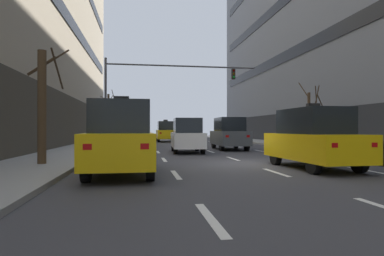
{
  "coord_description": "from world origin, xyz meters",
  "views": [
    {
      "loc": [
        -4.39,
        -13.06,
        1.42
      ],
      "look_at": [
        -0.44,
        11.55,
        1.49
      ],
      "focal_mm": 30.52,
      "sensor_mm": 36.0,
      "label": 1
    }
  ],
  "objects_px": {
    "street_tree_2": "(109,115)",
    "street_tree_0": "(310,116)",
    "taxi_driving_3": "(313,139)",
    "pedestrian_1": "(280,133)",
    "taxi_driving_6": "(192,134)",
    "traffic_signal_0": "(155,84)",
    "car_driving_4": "(187,136)",
    "car_parked_2": "(325,139)",
    "street_tree_1": "(42,105)",
    "taxi_driving_5": "(166,132)",
    "taxi_driving_2": "(121,138)",
    "car_driving_1": "(229,134)",
    "taxi_driving_0": "(134,136)"
  },
  "relations": [
    {
      "from": "street_tree_2",
      "to": "street_tree_0",
      "type": "bearing_deg",
      "value": -45.56
    },
    {
      "from": "taxi_driving_3",
      "to": "pedestrian_1",
      "type": "relative_size",
      "value": 2.84
    },
    {
      "from": "taxi_driving_6",
      "to": "traffic_signal_0",
      "type": "relative_size",
      "value": 0.37
    },
    {
      "from": "taxi_driving_3",
      "to": "car_driving_4",
      "type": "relative_size",
      "value": 1.04
    },
    {
      "from": "taxi_driving_6",
      "to": "car_parked_2",
      "type": "relative_size",
      "value": 0.93
    },
    {
      "from": "taxi_driving_6",
      "to": "car_parked_2",
      "type": "bearing_deg",
      "value": -78.92
    },
    {
      "from": "car_parked_2",
      "to": "traffic_signal_0",
      "type": "bearing_deg",
      "value": 133.24
    },
    {
      "from": "car_parked_2",
      "to": "street_tree_1",
      "type": "height_order",
      "value": "street_tree_1"
    },
    {
      "from": "pedestrian_1",
      "to": "taxi_driving_5",
      "type": "bearing_deg",
      "value": 142.21
    },
    {
      "from": "street_tree_2",
      "to": "taxi_driving_2",
      "type": "bearing_deg",
      "value": -83.99
    },
    {
      "from": "car_driving_1",
      "to": "taxi_driving_6",
      "type": "xyz_separation_m",
      "value": [
        -0.16,
        14.93,
        -0.29
      ]
    },
    {
      "from": "street_tree_1",
      "to": "taxi_driving_3",
      "type": "bearing_deg",
      "value": -11.2
    },
    {
      "from": "taxi_driving_6",
      "to": "car_parked_2",
      "type": "distance_m",
      "value": 20.73
    },
    {
      "from": "street_tree_2",
      "to": "taxi_driving_6",
      "type": "bearing_deg",
      "value": -11.82
    },
    {
      "from": "taxi_driving_2",
      "to": "pedestrian_1",
      "type": "relative_size",
      "value": 2.94
    },
    {
      "from": "taxi_driving_5",
      "to": "street_tree_2",
      "type": "xyz_separation_m",
      "value": [
        -6.37,
        2.29,
        1.87
      ]
    },
    {
      "from": "car_parked_2",
      "to": "pedestrian_1",
      "type": "height_order",
      "value": "car_parked_2"
    },
    {
      "from": "car_driving_1",
      "to": "street_tree_2",
      "type": "xyz_separation_m",
      "value": [
        -9.6,
        16.91,
        1.9
      ]
    },
    {
      "from": "car_driving_4",
      "to": "car_parked_2",
      "type": "height_order",
      "value": "car_driving_4"
    },
    {
      "from": "car_parked_2",
      "to": "traffic_signal_0",
      "type": "relative_size",
      "value": 0.39
    },
    {
      "from": "taxi_driving_2",
      "to": "pedestrian_1",
      "type": "bearing_deg",
      "value": 53.35
    },
    {
      "from": "taxi_driving_0",
      "to": "car_driving_4",
      "type": "bearing_deg",
      "value": -67.84
    },
    {
      "from": "street_tree_2",
      "to": "street_tree_1",
      "type": "bearing_deg",
      "value": -90.07
    },
    {
      "from": "car_driving_4",
      "to": "taxi_driving_5",
      "type": "relative_size",
      "value": 0.93
    },
    {
      "from": "street_tree_1",
      "to": "taxi_driving_6",
      "type": "bearing_deg",
      "value": 68.31
    },
    {
      "from": "car_driving_4",
      "to": "street_tree_2",
      "type": "relative_size",
      "value": 0.75
    },
    {
      "from": "taxi_driving_0",
      "to": "taxi_driving_6",
      "type": "xyz_separation_m",
      "value": [
        6.41,
        9.01,
        -0.04
      ]
    },
    {
      "from": "pedestrian_1",
      "to": "taxi_driving_0",
      "type": "bearing_deg",
      "value": -176.13
    },
    {
      "from": "car_driving_1",
      "to": "car_parked_2",
      "type": "height_order",
      "value": "car_driving_1"
    },
    {
      "from": "car_parked_2",
      "to": "street_tree_1",
      "type": "relative_size",
      "value": 1.06
    },
    {
      "from": "car_driving_1",
      "to": "taxi_driving_2",
      "type": "distance_m",
      "value": 13.07
    },
    {
      "from": "taxi_driving_0",
      "to": "traffic_signal_0",
      "type": "height_order",
      "value": "traffic_signal_0"
    },
    {
      "from": "taxi_driving_3",
      "to": "pedestrian_1",
      "type": "bearing_deg",
      "value": 69.12
    },
    {
      "from": "taxi_driving_0",
      "to": "car_driving_1",
      "type": "bearing_deg",
      "value": -42.06
    },
    {
      "from": "taxi_driving_3",
      "to": "taxi_driving_0",
      "type": "bearing_deg",
      "value": 111.65
    },
    {
      "from": "car_driving_4",
      "to": "traffic_signal_0",
      "type": "relative_size",
      "value": 0.36
    },
    {
      "from": "taxi_driving_2",
      "to": "street_tree_0",
      "type": "distance_m",
      "value": 17.66
    },
    {
      "from": "street_tree_2",
      "to": "taxi_driving_0",
      "type": "bearing_deg",
      "value": -74.54
    },
    {
      "from": "taxi_driving_2",
      "to": "street_tree_2",
      "type": "height_order",
      "value": "street_tree_2"
    },
    {
      "from": "street_tree_1",
      "to": "taxi_driving_0",
      "type": "bearing_deg",
      "value": 78.29
    },
    {
      "from": "car_driving_4",
      "to": "pedestrian_1",
      "type": "xyz_separation_m",
      "value": [
        10.06,
        9.05,
        0.03
      ]
    },
    {
      "from": "car_driving_4",
      "to": "traffic_signal_0",
      "type": "bearing_deg",
      "value": 105.07
    },
    {
      "from": "traffic_signal_0",
      "to": "pedestrian_1",
      "type": "distance_m",
      "value": 12.68
    },
    {
      "from": "taxi_driving_0",
      "to": "street_tree_1",
      "type": "relative_size",
      "value": 1.03
    },
    {
      "from": "car_driving_1",
      "to": "taxi_driving_3",
      "type": "xyz_separation_m",
      "value": [
        0.08,
        -10.82,
        -0.02
      ]
    },
    {
      "from": "car_driving_1",
      "to": "street_tree_2",
      "type": "bearing_deg",
      "value": 119.59
    },
    {
      "from": "taxi_driving_3",
      "to": "car_driving_4",
      "type": "bearing_deg",
      "value": 111.17
    },
    {
      "from": "car_driving_1",
      "to": "car_driving_4",
      "type": "xyz_separation_m",
      "value": [
        -3.25,
        -2.22,
        -0.07
      ]
    },
    {
      "from": "taxi_driving_3",
      "to": "taxi_driving_6",
      "type": "bearing_deg",
      "value": 90.53
    },
    {
      "from": "street_tree_0",
      "to": "street_tree_1",
      "type": "bearing_deg",
      "value": -149.06
    }
  ]
}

